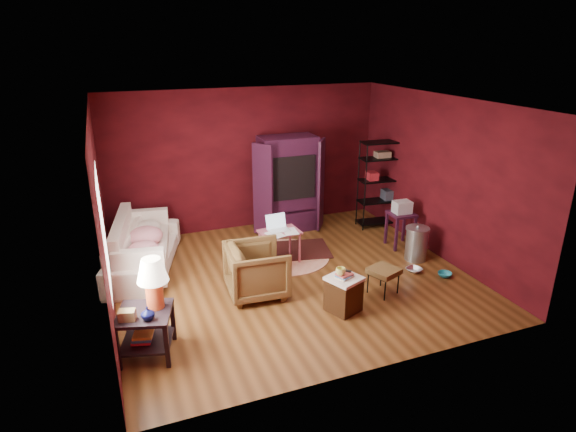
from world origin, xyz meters
name	(u,v)px	position (x,y,z in m)	size (l,w,h in m)	color
room	(291,196)	(-0.04, -0.01, 1.40)	(5.54, 5.04, 2.84)	brown
sofa	(143,244)	(-2.21, 1.21, 0.44)	(2.28, 0.66, 0.89)	white
armchair	(257,268)	(-0.70, -0.30, 0.44)	(0.85, 0.80, 0.88)	black
pet_bowl_steel	(415,265)	(1.97, -0.55, 0.13)	(0.26, 0.06, 0.26)	silver
pet_bowl_turquoise	(445,270)	(2.34, -0.88, 0.11)	(0.23, 0.07, 0.23)	teal
vase	(148,314)	(-2.37, -1.42, 0.67)	(0.16, 0.17, 0.16)	#0D1043
mug	(341,271)	(0.24, -1.21, 0.65)	(0.14, 0.11, 0.14)	#E4DF6F
side_table	(149,298)	(-2.33, -1.20, 0.75)	(0.77, 0.77, 1.24)	black
sofa_cushions	(140,247)	(-2.26, 1.20, 0.41)	(1.10, 2.08, 0.83)	white
hamper	(344,293)	(0.31, -1.19, 0.27)	(0.56, 0.56, 0.60)	#44240F
footstool	(384,272)	(1.10, -0.97, 0.36)	(0.52, 0.52, 0.41)	black
rug_round	(286,256)	(0.18, 0.77, 0.01)	(1.99, 1.99, 0.01)	#EFDFC7
rug_oriental	(293,250)	(0.39, 0.95, 0.02)	(1.48, 1.14, 0.01)	#4F1815
laptop_desk	(279,234)	(0.01, 0.64, 0.51)	(0.71, 0.58, 0.83)	#C65A6E
tv_armoire	(288,182)	(0.70, 2.00, 0.99)	(1.50, 0.79, 1.90)	#3A1028
wire_shelving	(381,180)	(2.53, 1.51, 0.97)	(0.90, 0.46, 1.77)	black
small_stand	(402,213)	(2.34, 0.46, 0.66)	(0.47, 0.47, 0.88)	#3A1028
trash_can	(416,243)	(2.27, -0.14, 0.30)	(0.51, 0.51, 0.64)	#AAAFB2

